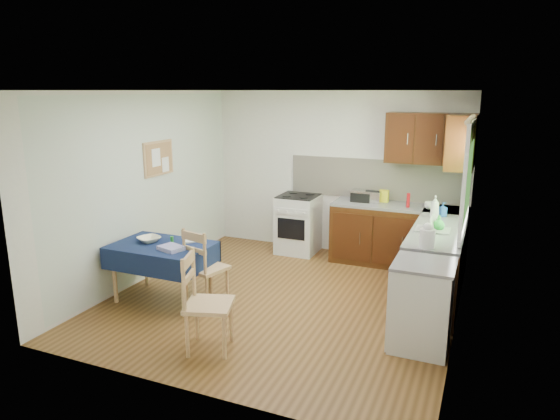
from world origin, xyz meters
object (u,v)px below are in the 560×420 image
at_px(chair_near, 204,300).
at_px(kettle, 427,237).
at_px(chair_far, 203,265).
at_px(dish_rack, 433,229).
at_px(sandwich_press, 362,196).
at_px(toaster, 372,197).
at_px(dining_table, 162,253).

distance_m(chair_near, kettle, 2.38).
xyz_separation_m(chair_far, dish_rack, (2.44, 1.12, 0.42)).
distance_m(sandwich_press, dish_rack, 1.70).
relative_size(chair_near, kettle, 3.71).
distance_m(chair_near, toaster, 3.38).
relative_size(dining_table, toaster, 4.88).
height_order(sandwich_press, kettle, kettle).
xyz_separation_m(dish_rack, kettle, (0.02, -0.69, 0.10)).
xyz_separation_m(chair_far, toaster, (1.46, 2.33, 0.48)).
bearing_deg(chair_far, chair_near, 136.09).
bearing_deg(dish_rack, chair_far, -136.76).
distance_m(chair_far, chair_near, 1.06).
relative_size(chair_near, dish_rack, 2.57).
height_order(dish_rack, kettle, kettle).
relative_size(dining_table, chair_near, 1.18).
xyz_separation_m(toaster, sandwich_press, (-0.16, 0.04, -0.00)).
distance_m(dining_table, dish_rack, 3.22).
bearing_deg(dining_table, sandwich_press, 37.74).
bearing_deg(toaster, kettle, -40.45).
bearing_deg(kettle, dining_table, -170.77).
xyz_separation_m(chair_far, sandwich_press, (1.29, 2.37, 0.48)).
bearing_deg(kettle, sandwich_press, 121.12).
relative_size(dining_table, chair_far, 1.23).
height_order(dining_table, dish_rack, dish_rack).
xyz_separation_m(chair_near, sandwich_press, (0.74, 3.27, 0.46)).
relative_size(chair_far, toaster, 3.96).
bearing_deg(dining_table, dish_rack, 6.28).
bearing_deg(chair_far, dish_rack, -141.04).
relative_size(dish_rack, kettle, 1.45).
bearing_deg(sandwich_press, chair_near, -93.76).
bearing_deg(toaster, chair_far, -100.37).
height_order(chair_far, toaster, toaster).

